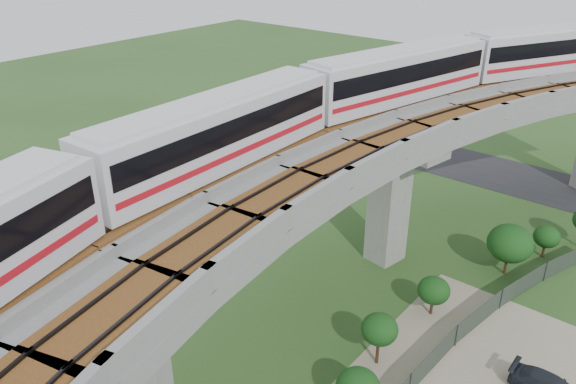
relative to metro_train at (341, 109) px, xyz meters
The scene contains 8 objects.
ground 13.17m from the metro_train, 96.49° to the right, with size 160.00×160.00×0.00m, color #2B4E1F.
asphalt_road 28.18m from the metro_train, 91.19° to the left, with size 60.00×8.00×0.03m, color #232326.
viaduct 6.57m from the metro_train, 54.49° to the right, with size 19.58×73.98×11.40m.
metro_train is the anchor object (origin of this frame).
tree_1 19.14m from the metro_train, 55.23° to the left, with size 1.83×1.83×2.41m.
tree_2 15.59m from the metro_train, 50.01° to the left, with size 2.98×2.98×3.65m.
tree_3 12.24m from the metro_train, 19.38° to the left, with size 1.94×1.94×2.58m.
tree_4 11.98m from the metro_train, 33.79° to the right, with size 1.97×1.97×3.15m.
Camera 1 is at (16.99, -20.08, 21.69)m, focal length 35.00 mm.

